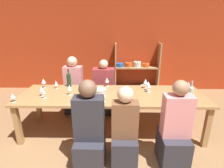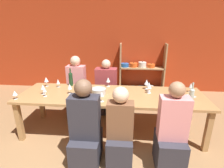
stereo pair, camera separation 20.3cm
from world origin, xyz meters
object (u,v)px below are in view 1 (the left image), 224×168
Objects in this scene: wine_glass_empty_c at (56,83)px; person_near_b at (124,136)px; mixing_bowl at (99,91)px; wine_glass_empty_g at (148,84)px; wine_glass_white_b at (107,80)px; person_near_a at (174,135)px; wine_glass_empty_f at (44,92)px; wine_glass_empty_e at (188,84)px; wine_bottle_dark at (191,92)px; wine_glass_red_b at (104,95)px; person_far_a at (74,91)px; wine_glass_red_a at (42,89)px; cell_phone at (189,94)px; wine_bottle_green at (69,79)px; wine_glass_empty_d at (69,88)px; person_far_b at (104,93)px; wine_glass_empty_a at (13,96)px; wine_glass_white_a at (43,81)px; wine_glass_empty_b at (149,85)px; wine_glass_red_c at (145,82)px; shelf_unit at (136,75)px; dining_table at (112,98)px; person_near_c at (90,134)px.

wine_glass_empty_c is 1.64m from person_near_b.
wine_glass_empty_g is at bearing 14.46° from mixing_bowl.
person_near_a is (0.95, -1.14, -0.40)m from wine_glass_white_b.
wine_glass_empty_e is at bearing 9.75° from wine_glass_empty_f.
wine_bottle_dark is 1.99× the size of wine_glass_empty_f.
wine_glass_red_b reaches higher than mixing_bowl.
person_far_a is at bearing 76.64° from wine_glass_empty_f.
wine_glass_red_a is at bearing 127.63° from wine_glass_empty_f.
cell_phone is at bearing 13.06° from wine_glass_red_b.
wine_bottle_green is at bearing 93.18° from person_far_a.
wine_glass_empty_d is 1.09m from person_far_b.
wine_glass_empty_a is (-2.75, -0.17, -0.02)m from wine_bottle_dark.
wine_glass_white_a is 1.92m from wine_glass_empty_b.
wine_glass_empty_c is 0.13× the size of person_near_a.
wine_glass_empty_f is 1.41m from person_far_b.
wine_glass_empty_g is 1.12m from person_far_b.
wine_glass_red_a is 1.03× the size of wine_glass_empty_g.
wine_glass_empty_g is 0.92× the size of wine_glass_red_c.
shelf_unit is 2.17m from dining_table.
wine_bottle_green is 1.89× the size of wine_glass_red_c.
wine_glass_empty_e is 0.14× the size of person_far_a.
wine_glass_white_b is 1.48m from wine_glass_empty_e.
person_near_b reaches higher than wine_glass_empty_c.
wine_glass_red_c is (1.70, 0.50, 0.02)m from wine_glass_empty_f.
wine_glass_empty_g is (0.86, 0.22, 0.07)m from mixing_bowl.
mixing_bowl is 0.83× the size of wine_bottle_dark.
person_far_a is at bearing 157.97° from wine_glass_empty_g.
wine_glass_empty_c reaches higher than dining_table.
person_near_a is (0.85, -0.75, -0.21)m from dining_table.
person_near_c is at bearing -36.83° from wine_glass_red_a.
wine_glass_white_a reaches higher than dining_table.
person_near_b reaches higher than wine_glass_red_c.
wine_bottle_dark is 0.26× the size of person_far_b.
mixing_bowl is 1.33m from wine_glass_empty_a.
dining_table is 22.42× the size of wine_glass_empty_a.
wine_glass_red_b reaches higher than cell_phone.
person_near_b is (-0.43, -1.05, -0.43)m from wine_glass_red_c.
person_far_a is at bearing 99.12° from wine_glass_empty_d.
wine_glass_red_a is at bearing -172.48° from wine_glass_empty_e.
wine_glass_white_a is at bearing 149.89° from wine_glass_empty_d.
wine_glass_white_a is at bearing 174.58° from wine_glass_empty_c.
wine_bottle_dark is 1.38m from wine_glass_red_b.
wine_glass_white_a is 1.10× the size of wine_glass_empty_g.
person_far_a is at bearing 122.94° from wine_glass_red_b.
wine_glass_empty_d is at bearing 21.96° from wine_glass_empty_f.
wine_glass_empty_b is 1.06m from person_near_b.
wine_bottle_dark reaches higher than wine_glass_empty_a.
wine_glass_empty_f is 1.44m from person_near_b.
dining_table is 17.46× the size of wine_glass_red_c.
wine_glass_empty_g is at bearing 13.01° from wine_glass_empty_f.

